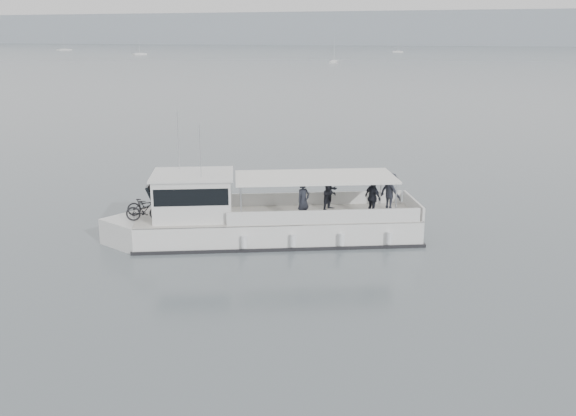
% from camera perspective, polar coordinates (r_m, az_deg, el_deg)
% --- Properties ---
extents(ground, '(1400.00, 1400.00, 0.00)m').
position_cam_1_polar(ground, '(34.65, -5.22, -0.80)').
color(ground, '#535E62').
rests_on(ground, ground).
extents(headland, '(1400.00, 90.00, 28.00)m').
position_cam_1_polar(headland, '(590.50, 18.33, 14.91)').
color(headland, '#939EA8').
rests_on(headland, ground).
extents(tour_boat, '(14.55, 8.75, 6.32)m').
position_cam_1_polar(tour_boat, '(30.44, -3.36, -0.99)').
color(tour_boat, silver).
rests_on(tour_boat, ground).
extents(moored_fleet, '(453.66, 337.78, 10.54)m').
position_cam_1_polar(moored_fleet, '(237.26, 9.18, 12.82)').
color(moored_fleet, silver).
rests_on(moored_fleet, ground).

